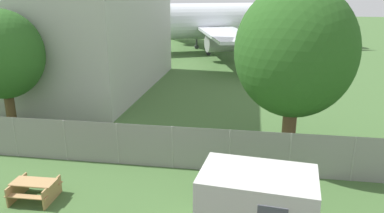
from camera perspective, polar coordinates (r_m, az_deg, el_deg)
The scene contains 6 objects.
perimeter_fence at distance 16.73m, azimuth -3.02°, elevation -6.24°, with size 56.07×0.07×1.99m.
airplane at distance 48.74m, azimuth 0.29°, elevation 12.78°, with size 39.49×31.45×12.88m.
portable_cabin at distance 12.30m, azimuth 9.81°, elevation -14.85°, with size 3.75×2.62×2.34m.
picnic_bench_near_cabin at distance 15.73m, azimuth -22.90°, elevation -11.42°, with size 1.66×1.44×0.76m.
tree_near_hangar at distance 17.42m, azimuth 15.45°, elevation 8.04°, with size 5.42×5.42×8.06m.
tree_left_of_cabin at distance 23.71m, azimuth -26.94°, elevation 7.04°, with size 4.57×4.57×6.75m.
Camera 1 is at (3.32, -5.35, 7.65)m, focal length 35.00 mm.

